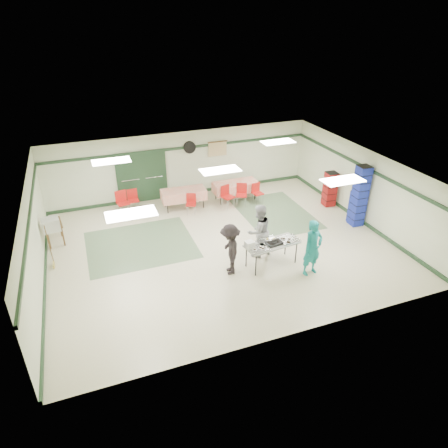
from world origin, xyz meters
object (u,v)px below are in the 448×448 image
object	(u,v)px
chair_loose_a	(133,198)
office_printer	(51,225)
chair_b	(227,194)
printer_table	(53,226)
broom	(49,245)
crate_stack_red	(330,189)
dining_table_b	(184,194)
dining_table_a	(235,187)
chair_a	(242,192)
chair_d	(191,202)
volunteer_dark	(230,249)
volunteer_grey	(259,231)
chair_c	(257,191)
serving_table	(272,245)
crate_stack_blue_a	(355,208)
chair_loose_b	(122,200)
crate_stack_blue_b	(360,196)
volunteer_teal	(313,248)

from	to	relation	value
chair_loose_a	office_printer	xyz separation A→B (m)	(-2.89, -2.10, 0.43)
chair_b	chair_loose_a	distance (m)	3.66
printer_table	broom	world-z (taller)	broom
crate_stack_red	dining_table_b	bearing A→B (deg)	161.53
chair_b	chair_loose_a	size ratio (longest dim) A/B	1.07
chair_loose_a	dining_table_a	bearing A→B (deg)	-7.42
dining_table_a	chair_a	world-z (taller)	chair_a
chair_d	printer_table	distance (m)	4.96
volunteer_dark	chair_loose_a	world-z (taller)	volunteer_dark
volunteer_grey	volunteer_dark	xyz separation A→B (m)	(-1.19, -0.58, -0.08)
volunteer_dark	chair_b	distance (m)	4.49
crate_stack_red	chair_c	bearing A→B (deg)	154.03
serving_table	chair_d	bearing A→B (deg)	99.32
crate_stack_blue_a	printer_table	distance (m)	10.57
office_printer	chair_loose_b	bearing A→B (deg)	30.71
serving_table	dining_table_b	xyz separation A→B (m)	(-1.42, 4.86, -0.14)
chair_d	printer_table	world-z (taller)	chair_d
chair_b	office_printer	distance (m)	6.49
chair_a	chair_c	world-z (taller)	chair_a
chair_loose_a	crate_stack_blue_b	world-z (taller)	crate_stack_blue_b
serving_table	printer_table	size ratio (longest dim) A/B	1.90
chair_c	crate_stack_red	size ratio (longest dim) A/B	0.59
volunteer_teal	chair_loose_b	bearing A→B (deg)	118.59
chair_b	crate_stack_red	world-z (taller)	crate_stack_red
volunteer_teal	volunteer_dark	distance (m)	2.40
crate_stack_blue_a	volunteer_dark	bearing A→B (deg)	-166.25
dining_table_b	crate_stack_red	xyz separation A→B (m)	(5.50, -1.84, 0.13)
chair_c	volunteer_grey	bearing A→B (deg)	-123.75
chair_a	chair_b	xyz separation A→B (m)	(-0.64, 0.00, 0.01)
volunteer_teal	chair_c	xyz separation A→B (m)	(0.58, 5.10, -0.37)
crate_stack_red	chair_b	bearing A→B (deg)	162.00
chair_a	broom	bearing A→B (deg)	-139.87
volunteer_dark	crate_stack_red	size ratio (longest dim) A/B	1.14
dining_table_a	chair_loose_b	distance (m)	4.56
chair_loose_a	crate_stack_red	xyz separation A→B (m)	(7.41, -2.32, 0.18)
chair_d	volunteer_dark	bearing A→B (deg)	-68.90
volunteer_grey	volunteer_dark	bearing A→B (deg)	11.90
crate_stack_blue_a	printer_table	world-z (taller)	crate_stack_blue_a
chair_loose_b	office_printer	world-z (taller)	office_printer
dining_table_b	serving_table	bearing A→B (deg)	-71.48
chair_d	office_printer	size ratio (longest dim) A/B	1.53
crate_stack_red	chair_a	bearing A→B (deg)	158.81
dining_table_a	printer_table	world-z (taller)	dining_table_a
chair_b	chair_loose_b	bearing A→B (deg)	147.13
serving_table	chair_c	bearing A→B (deg)	63.49
volunteer_dark	chair_d	xyz separation A→B (m)	(0.04, 4.22, -0.32)
volunteer_grey	crate_stack_red	distance (m)	4.85
printer_table	chair_d	bearing A→B (deg)	-0.70
crate_stack_red	serving_table	bearing A→B (deg)	-143.42
chair_loose_a	crate_stack_blue_a	bearing A→B (deg)	-28.80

